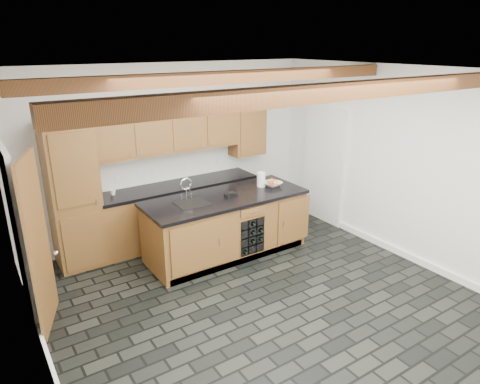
% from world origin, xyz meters
% --- Properties ---
extents(ground, '(5.00, 5.00, 0.00)m').
position_xyz_m(ground, '(0.00, 0.00, 0.00)').
color(ground, black).
rests_on(ground, ground).
extents(room_shell, '(5.01, 5.00, 5.00)m').
position_xyz_m(room_shell, '(-0.09, 0.53, 1.53)').
color(room_shell, white).
rests_on(room_shell, ground).
extents(back_cabinetry, '(3.65, 0.62, 2.20)m').
position_xyz_m(back_cabinetry, '(-0.38, 2.24, 0.98)').
color(back_cabinetry, brown).
rests_on(back_cabinetry, ground).
extents(island, '(2.48, 0.96, 0.93)m').
position_xyz_m(island, '(0.31, 1.28, 0.46)').
color(island, brown).
rests_on(island, ground).
extents(faucet, '(0.45, 0.40, 0.34)m').
position_xyz_m(faucet, '(-0.25, 1.33, 0.96)').
color(faucet, black).
rests_on(faucet, island).
extents(kitchen_scale, '(0.19, 0.12, 0.06)m').
position_xyz_m(kitchen_scale, '(0.37, 1.26, 0.96)').
color(kitchen_scale, black).
rests_on(kitchen_scale, island).
extents(fruit_bowl, '(0.31, 0.31, 0.07)m').
position_xyz_m(fruit_bowl, '(1.17, 1.29, 0.96)').
color(fruit_bowl, silver).
rests_on(fruit_bowl, island).
extents(fruit_cluster, '(0.16, 0.17, 0.07)m').
position_xyz_m(fruit_cluster, '(1.17, 1.29, 1.00)').
color(fruit_cluster, '#AB1617').
rests_on(fruit_cluster, fruit_bowl).
extents(paper_towel, '(0.13, 0.13, 0.23)m').
position_xyz_m(paper_towel, '(1.01, 1.37, 1.05)').
color(paper_towel, white).
rests_on(paper_towel, island).
extents(mug, '(0.10, 0.10, 0.09)m').
position_xyz_m(mug, '(-1.08, 2.27, 0.97)').
color(mug, white).
rests_on(mug, back_cabinetry).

